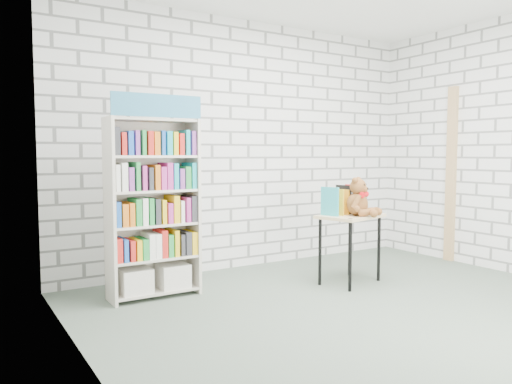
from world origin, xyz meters
TOP-DOWN VIEW (x-y plane):
  - ground at (0.00, 0.00)m, footprint 4.50×4.50m
  - room_shell at (0.00, 0.00)m, footprint 4.52×4.02m
  - bookshelf at (-1.39, 1.36)m, footprint 0.81×0.31m
  - display_table at (0.46, 0.78)m, footprint 0.74×0.60m
  - table_books at (0.43, 0.89)m, footprint 0.49×0.31m
  - teddy_bear at (0.49, 0.69)m, footprint 0.37×0.35m
  - door_trim at (2.23, 0.95)m, footprint 0.05×0.12m

SIDE VIEW (x-z plane):
  - ground at x=0.00m, z-range 0.00..0.00m
  - display_table at x=0.46m, z-range 0.25..0.94m
  - table_books at x=0.43m, z-range 0.69..0.96m
  - bookshelf at x=-1.39m, z-range -0.08..1.73m
  - teddy_bear at x=0.49m, z-range 0.65..1.04m
  - door_trim at x=2.23m, z-range 0.00..2.10m
  - room_shell at x=0.00m, z-range 0.38..3.19m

